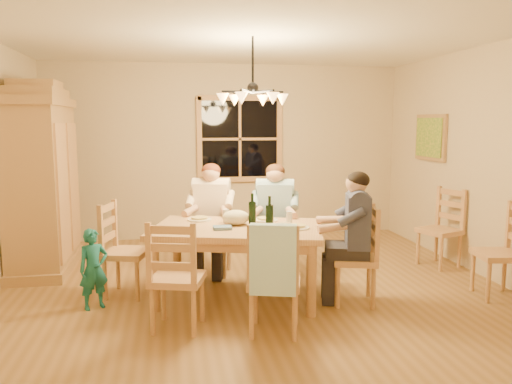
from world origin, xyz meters
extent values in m
plane|color=olive|center=(0.00, 0.00, 0.00)|extent=(5.50, 5.50, 0.00)
cube|color=white|center=(0.00, 0.00, 2.70)|extent=(5.50, 5.00, 0.02)
cube|color=#C9B18E|center=(0.00, 2.50, 1.35)|extent=(5.50, 0.02, 2.70)
cube|color=#C9B18E|center=(2.75, 0.00, 1.35)|extent=(0.02, 5.00, 2.70)
cube|color=black|center=(0.20, 2.48, 1.55)|extent=(1.20, 0.03, 1.20)
cube|color=tan|center=(0.20, 2.46, 1.55)|extent=(1.30, 0.06, 1.30)
cube|color=#9D7344|center=(2.72, 1.20, 1.60)|extent=(0.04, 0.78, 0.64)
cube|color=#1E6B2D|center=(2.69, 1.20, 1.60)|extent=(0.02, 0.68, 0.54)
cylinder|color=black|center=(0.00, 0.00, 2.44)|extent=(0.02, 0.02, 0.53)
sphere|color=black|center=(0.00, 0.00, 2.17)|extent=(0.12, 0.12, 0.12)
cylinder|color=black|center=(0.16, 0.00, 2.13)|extent=(0.34, 0.02, 0.02)
cone|color=#FFB259|center=(0.32, 0.00, 2.05)|extent=(0.13, 0.13, 0.12)
cylinder|color=black|center=(0.08, 0.14, 2.13)|extent=(0.19, 0.31, 0.02)
cone|color=#FFB259|center=(0.16, 0.28, 2.05)|extent=(0.13, 0.13, 0.12)
cylinder|color=black|center=(-0.08, 0.14, 2.13)|extent=(0.19, 0.31, 0.02)
cone|color=#FFB259|center=(-0.16, 0.28, 2.05)|extent=(0.13, 0.13, 0.12)
cylinder|color=black|center=(-0.16, 0.00, 2.13)|extent=(0.34, 0.02, 0.02)
cone|color=#FFB259|center=(-0.32, 0.00, 2.05)|extent=(0.13, 0.13, 0.12)
cylinder|color=black|center=(-0.08, -0.14, 2.13)|extent=(0.19, 0.31, 0.02)
cone|color=#FFB259|center=(-0.16, -0.28, 2.05)|extent=(0.13, 0.13, 0.12)
cylinder|color=black|center=(0.08, -0.14, 2.13)|extent=(0.19, 0.31, 0.02)
cone|color=#FFB259|center=(0.16, -0.28, 2.05)|extent=(0.13, 0.13, 0.12)
cube|color=#9D7344|center=(-2.43, 1.08, 1.00)|extent=(0.60, 1.30, 2.00)
cube|color=#9D7344|center=(-2.43, 1.08, 2.05)|extent=(0.66, 1.40, 0.10)
cube|color=#9D7344|center=(-2.43, 1.08, 2.15)|extent=(0.58, 1.00, 0.12)
cube|color=#9D7344|center=(-2.43, 1.08, 2.25)|extent=(0.52, 0.55, 0.10)
cube|color=tan|center=(-2.12, 0.75, 1.00)|extent=(0.03, 0.55, 1.60)
cube|color=tan|center=(-2.12, 1.41, 1.00)|extent=(0.03, 0.55, 1.60)
cube|color=#9D7344|center=(-2.43, 1.08, 0.06)|extent=(0.66, 1.40, 0.12)
cube|color=#A57249|center=(-0.22, -0.36, 0.73)|extent=(1.91, 1.45, 0.06)
cube|color=tan|center=(-0.22, -0.36, 0.65)|extent=(1.73, 1.27, 0.10)
cylinder|color=tan|center=(-1.05, -0.56, 0.35)|extent=(0.09, 0.09, 0.70)
cylinder|color=tan|center=(0.40, -0.96, 0.35)|extent=(0.09, 0.09, 0.70)
cylinder|color=tan|center=(-0.83, 0.25, 0.35)|extent=(0.09, 0.09, 0.70)
cylinder|color=tan|center=(0.62, -0.15, 0.35)|extent=(0.09, 0.09, 0.70)
cube|color=tan|center=(-0.41, 0.53, 0.45)|extent=(0.54, 0.52, 0.06)
cube|color=tan|center=(-0.41, 0.53, 0.72)|extent=(0.38, 0.15, 0.54)
cube|color=tan|center=(0.32, 0.33, 0.45)|extent=(0.54, 0.52, 0.06)
cube|color=tan|center=(0.32, 0.33, 0.72)|extent=(0.38, 0.15, 0.54)
cube|color=tan|center=(-0.84, -1.02, 0.45)|extent=(0.54, 0.52, 0.06)
cube|color=tan|center=(-0.84, -1.02, 0.72)|extent=(0.38, 0.15, 0.54)
cube|color=tan|center=(-0.02, -1.24, 0.45)|extent=(0.54, 0.52, 0.06)
cube|color=tan|center=(-0.02, -1.24, 0.72)|extent=(0.38, 0.15, 0.54)
cube|color=tan|center=(-1.35, -0.04, 0.45)|extent=(0.52, 0.54, 0.06)
cube|color=tan|center=(-1.35, -0.04, 0.72)|extent=(0.15, 0.38, 0.54)
cube|color=tan|center=(0.92, -0.67, 0.45)|extent=(0.52, 0.54, 0.06)
cube|color=tan|center=(0.92, -0.67, 0.72)|extent=(0.15, 0.38, 0.54)
cube|color=beige|center=(-0.41, 0.53, 0.84)|extent=(0.44, 0.32, 0.52)
cube|color=#262328|center=(-0.41, 0.53, 0.53)|extent=(0.48, 0.51, 0.14)
sphere|color=tan|center=(-0.41, 0.53, 1.22)|extent=(0.21, 0.21, 0.21)
ellipsoid|color=#592614|center=(-0.41, 0.53, 1.25)|extent=(0.22, 0.22, 0.17)
cube|color=teal|center=(0.32, 0.33, 0.84)|extent=(0.44, 0.32, 0.52)
cube|color=#262328|center=(0.32, 0.33, 0.53)|extent=(0.48, 0.51, 0.14)
sphere|color=tan|center=(0.32, 0.33, 1.22)|extent=(0.21, 0.21, 0.21)
ellipsoid|color=#381E11|center=(0.32, 0.33, 1.25)|extent=(0.22, 0.22, 0.17)
cube|color=#393E5C|center=(0.92, -0.67, 0.84)|extent=(0.32, 0.44, 0.52)
cube|color=#262328|center=(0.92, -0.67, 0.53)|extent=(0.51, 0.48, 0.14)
sphere|color=tan|center=(0.92, -0.67, 1.22)|extent=(0.21, 0.21, 0.21)
ellipsoid|color=black|center=(0.92, -0.67, 1.25)|extent=(0.22, 0.22, 0.17)
cube|color=#B1DEF0|center=(-0.07, -1.43, 0.70)|extent=(0.39, 0.20, 0.58)
cylinder|color=black|center=(-0.06, -0.32, 0.93)|extent=(0.08, 0.08, 0.33)
cylinder|color=black|center=(0.08, -0.52, 0.93)|extent=(0.08, 0.08, 0.33)
cylinder|color=white|center=(-0.58, 0.03, 0.77)|extent=(0.26, 0.26, 0.02)
cylinder|color=white|center=(0.12, -0.12, 0.77)|extent=(0.26, 0.26, 0.02)
cylinder|color=white|center=(0.35, -0.55, 0.77)|extent=(0.26, 0.26, 0.02)
cylinder|color=silver|center=(-0.31, -0.13, 0.83)|extent=(0.06, 0.06, 0.14)
cylinder|color=silver|center=(0.32, -0.36, 0.83)|extent=(0.06, 0.06, 0.14)
ellipsoid|color=tan|center=(0.18, -0.75, 0.82)|extent=(0.20, 0.20, 0.11)
cube|color=slate|center=(-0.38, -0.46, 0.78)|extent=(0.21, 0.18, 0.03)
ellipsoid|color=beige|center=(-0.22, -0.27, 0.84)|extent=(0.28, 0.22, 0.15)
imported|color=#196D72|center=(-1.64, -0.39, 0.40)|extent=(0.34, 0.30, 0.79)
cube|color=tan|center=(2.45, -0.77, 0.45)|extent=(0.49, 0.50, 0.06)
cube|color=tan|center=(2.45, -0.77, 0.72)|extent=(0.11, 0.38, 0.54)
cube|color=tan|center=(2.45, 0.38, 0.45)|extent=(0.55, 0.56, 0.06)
cube|color=tan|center=(2.45, 0.38, 0.72)|extent=(0.18, 0.37, 0.54)
camera|label=1|loc=(-0.87, -5.29, 1.81)|focal=35.00mm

